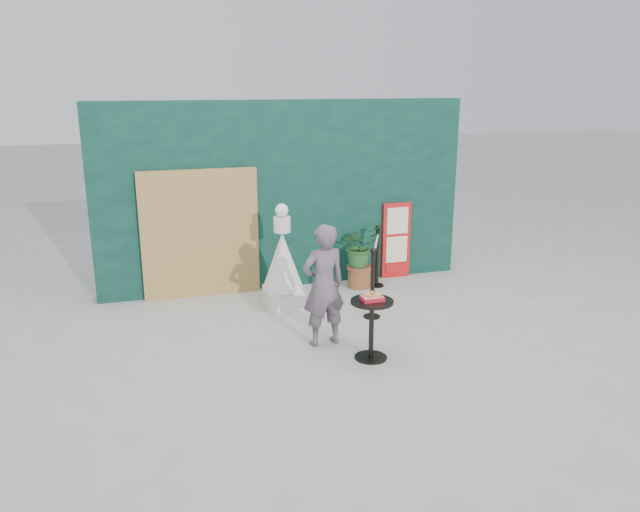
{
  "coord_description": "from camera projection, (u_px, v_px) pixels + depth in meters",
  "views": [
    {
      "loc": [
        -2.37,
        -6.54,
        3.27
      ],
      "look_at": [
        0.0,
        1.2,
        1.0
      ],
      "focal_mm": 35.0,
      "sensor_mm": 36.0,
      "label": 1
    }
  ],
  "objects": [
    {
      "name": "stanchion_barrier",
      "position": [
        375.0,
        270.0,
        9.52
      ],
      "size": [
        0.84,
        1.54,
        1.03
      ],
      "color": "black",
      "rests_on": "ground"
    },
    {
      "name": "back_wall",
      "position": [
        285.0,
        195.0,
        10.06
      ],
      "size": [
        6.0,
        0.3,
        3.0
      ],
      "primitive_type": "cube",
      "color": "black",
      "rests_on": "ground"
    },
    {
      "name": "ground",
      "position": [
        349.0,
        361.0,
        7.57
      ],
      "size": [
        60.0,
        60.0,
        0.0
      ],
      "primitive_type": "plane",
      "color": "#ADAAA5",
      "rests_on": "ground"
    },
    {
      "name": "menu_board",
      "position": [
        396.0,
        240.0,
        10.65
      ],
      "size": [
        0.5,
        0.07,
        1.3
      ],
      "color": "red",
      "rests_on": "ground"
    },
    {
      "name": "planter",
      "position": [
        360.0,
        251.0,
        10.12
      ],
      "size": [
        0.62,
        0.53,
        1.05
      ],
      "color": "brown",
      "rests_on": "ground"
    },
    {
      "name": "statue",
      "position": [
        283.0,
        265.0,
        9.24
      ],
      "size": [
        0.61,
        0.61,
        1.57
      ],
      "color": "silver",
      "rests_on": "ground"
    },
    {
      "name": "woman",
      "position": [
        323.0,
        285.0,
        7.85
      ],
      "size": [
        0.62,
        0.45,
        1.58
      ],
      "primitive_type": "imported",
      "rotation": [
        0.0,
        0.0,
        3.28
      ],
      "color": "#61535C",
      "rests_on": "ground"
    },
    {
      "name": "cafe_table",
      "position": [
        372.0,
        320.0,
        7.51
      ],
      "size": [
        0.52,
        0.52,
        0.75
      ],
      "color": "black",
      "rests_on": "ground"
    },
    {
      "name": "bamboo_fence",
      "position": [
        200.0,
        234.0,
        9.61
      ],
      "size": [
        1.8,
        0.08,
        2.0
      ],
      "primitive_type": "cube",
      "color": "tan",
      "rests_on": "ground"
    },
    {
      "name": "food_basket",
      "position": [
        372.0,
        297.0,
        7.43
      ],
      "size": [
        0.26,
        0.19,
        0.11
      ],
      "color": "red",
      "rests_on": "cafe_table"
    }
  ]
}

